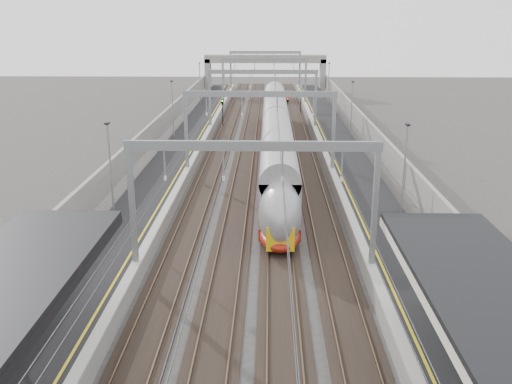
{
  "coord_description": "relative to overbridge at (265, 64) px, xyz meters",
  "views": [
    {
      "loc": [
        0.81,
        -5.97,
        13.56
      ],
      "look_at": [
        0.0,
        28.58,
        2.9
      ],
      "focal_mm": 40.0,
      "sensor_mm": 36.0,
      "label": 1
    }
  ],
  "objects": [
    {
      "name": "signal_red_near",
      "position": [
        3.2,
        -30.82,
        -2.89
      ],
      "size": [
        0.32,
        0.32,
        3.48
      ],
      "color": "black",
      "rests_on": "ground"
    },
    {
      "name": "overbridge",
      "position": [
        0.0,
        0.0,
        0.0
      ],
      "size": [
        22.0,
        2.2,
        6.9
      ],
      "color": "slate",
      "rests_on": "ground"
    },
    {
      "name": "wall_right",
      "position": [
        11.2,
        -55.0,
        -3.71
      ],
      "size": [
        0.3,
        120.0,
        3.2
      ],
      "primitive_type": "cube",
      "color": "slate",
      "rests_on": "ground"
    },
    {
      "name": "train",
      "position": [
        1.5,
        -53.2,
        -3.27
      ],
      "size": [
        2.62,
        47.77,
        4.15
      ],
      "color": "maroon",
      "rests_on": "ground"
    },
    {
      "name": "wall_left",
      "position": [
        -11.2,
        -55.0,
        -3.71
      ],
      "size": [
        0.3,
        120.0,
        3.2
      ],
      "primitive_type": "cube",
      "color": "slate",
      "rests_on": "ground"
    },
    {
      "name": "signal_green",
      "position": [
        -5.2,
        -32.98,
        -2.89
      ],
      "size": [
        0.32,
        0.32,
        3.48
      ],
      "color": "black",
      "rests_on": "ground"
    },
    {
      "name": "tracks",
      "position": [
        0.0,
        -55.0,
        -5.26
      ],
      "size": [
        11.4,
        140.0,
        0.2
      ],
      "color": "black",
      "rests_on": "ground"
    },
    {
      "name": "signal_red_far",
      "position": [
        5.4,
        -22.83,
        -2.89
      ],
      "size": [
        0.32,
        0.32,
        3.48
      ],
      "color": "black",
      "rests_on": "ground"
    },
    {
      "name": "overhead_line",
      "position": [
        0.0,
        -48.38,
        0.83
      ],
      "size": [
        13.0,
        140.0,
        6.6
      ],
      "color": "gray",
      "rests_on": "platform_left"
    },
    {
      "name": "platform_right",
      "position": [
        8.0,
        -55.0,
        -4.81
      ],
      "size": [
        4.0,
        120.0,
        1.0
      ],
      "primitive_type": "cube",
      "color": "black",
      "rests_on": "ground"
    },
    {
      "name": "platform_left",
      "position": [
        -8.0,
        -55.0,
        -4.81
      ],
      "size": [
        4.0,
        120.0,
        1.0
      ],
      "primitive_type": "cube",
      "color": "black",
      "rests_on": "ground"
    }
  ]
}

